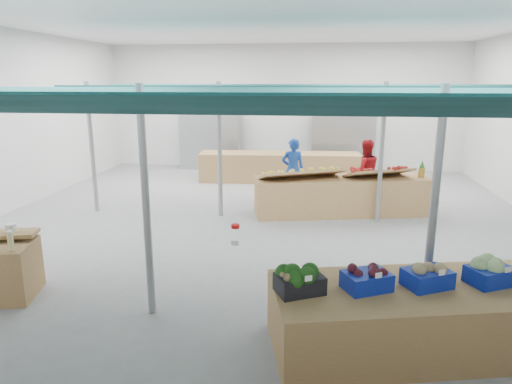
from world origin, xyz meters
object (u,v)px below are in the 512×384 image
veg_counter (441,316)px  vendor_right (365,171)px  fruit_counter (342,196)px  vendor_left (293,170)px

veg_counter → vendor_right: 6.45m
vendor_right → veg_counter: bearing=80.2°
veg_counter → vendor_right: vendor_right is taller
fruit_counter → veg_counter: bearing=-92.9°
veg_counter → vendor_right: bearing=79.1°
fruit_counter → vendor_left: 1.67m
veg_counter → vendor_left: bearing=94.6°
veg_counter → vendor_left: vendor_left is taller
fruit_counter → vendor_right: vendor_right is taller
veg_counter → fruit_counter: size_ratio=0.98×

